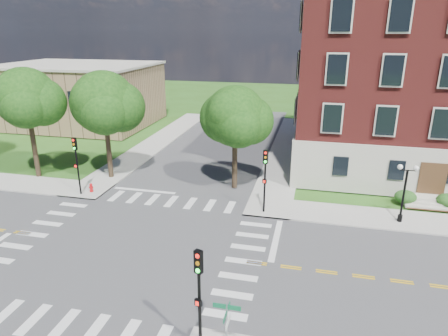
% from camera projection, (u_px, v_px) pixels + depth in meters
% --- Properties ---
extents(ground, '(160.00, 160.00, 0.00)m').
position_uv_depth(ground, '(131.00, 247.00, 25.21)').
color(ground, '#2E5517').
rests_on(ground, ground).
extents(road_ew, '(90.00, 12.00, 0.01)m').
position_uv_depth(road_ew, '(131.00, 247.00, 25.20)').
color(road_ew, '#3D3D3F').
rests_on(road_ew, ground).
extents(road_ns, '(12.00, 90.00, 0.01)m').
position_uv_depth(road_ns, '(131.00, 247.00, 25.20)').
color(road_ns, '#3D3D3F').
rests_on(road_ns, ground).
extents(sidewalk_ne, '(34.00, 34.00, 0.12)m').
position_uv_depth(sidewalk_ne, '(364.00, 181.00, 35.99)').
color(sidewalk_ne, '#9E9B93').
rests_on(sidewalk_ne, ground).
extents(sidewalk_nw, '(34.00, 34.00, 0.12)m').
position_uv_depth(sidewalk_nw, '(62.00, 157.00, 42.62)').
color(sidewalk_nw, '#9E9B93').
rests_on(sidewalk_nw, ground).
extents(crosswalk_east, '(2.20, 10.20, 0.02)m').
position_uv_depth(crosswalk_east, '(243.00, 262.00, 23.65)').
color(crosswalk_east, silver).
rests_on(crosswalk_east, ground).
extents(stop_bar_east, '(0.40, 5.50, 0.00)m').
position_uv_depth(stop_bar_east, '(276.00, 240.00, 26.06)').
color(stop_bar_east, silver).
rests_on(stop_bar_east, ground).
extents(secondary_building, '(20.40, 15.40, 8.30)m').
position_uv_depth(secondary_building, '(79.00, 94.00, 56.07)').
color(secondary_building, '#8D6D4D').
rests_on(secondary_building, ground).
extents(tree_b, '(5.26, 5.26, 9.87)m').
position_uv_depth(tree_b, '(26.00, 98.00, 34.58)').
color(tree_b, black).
rests_on(tree_b, ground).
extents(tree_c, '(5.55, 5.55, 9.61)m').
position_uv_depth(tree_c, '(104.00, 103.00, 34.57)').
color(tree_c, black).
rests_on(tree_c, ground).
extents(tree_d, '(4.99, 4.99, 8.70)m').
position_uv_depth(tree_d, '(235.00, 116.00, 32.34)').
color(tree_d, black).
rests_on(tree_d, ground).
extents(traffic_signal_se, '(0.38, 0.45, 4.80)m').
position_uv_depth(traffic_signal_se, '(199.00, 288.00, 16.06)').
color(traffic_signal_se, black).
rests_on(traffic_signal_se, ground).
extents(traffic_signal_ne, '(0.37, 0.43, 4.80)m').
position_uv_depth(traffic_signal_ne, '(265.00, 173.00, 28.78)').
color(traffic_signal_ne, black).
rests_on(traffic_signal_ne, ground).
extents(traffic_signal_nw, '(0.33, 0.37, 4.80)m').
position_uv_depth(traffic_signal_nw, '(76.00, 159.00, 31.94)').
color(traffic_signal_nw, black).
rests_on(traffic_signal_nw, ground).
extents(twin_lamp_west, '(1.36, 0.36, 4.23)m').
position_uv_depth(twin_lamp_west, '(404.00, 190.00, 27.51)').
color(twin_lamp_west, black).
rests_on(twin_lamp_west, ground).
extents(street_sign_pole, '(1.10, 1.10, 3.10)m').
position_uv_depth(street_sign_pole, '(227.00, 324.00, 15.36)').
color(street_sign_pole, gray).
rests_on(street_sign_pole, ground).
extents(fire_hydrant, '(0.35, 0.35, 0.75)m').
position_uv_depth(fire_hydrant, '(91.00, 188.00, 33.32)').
color(fire_hydrant, '#B60E11').
rests_on(fire_hydrant, ground).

